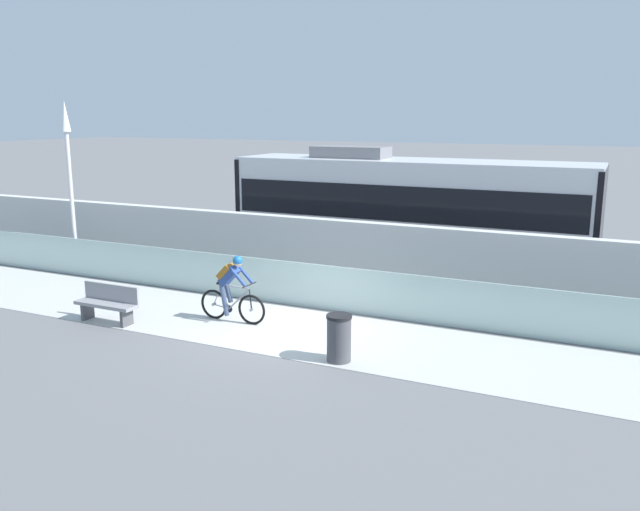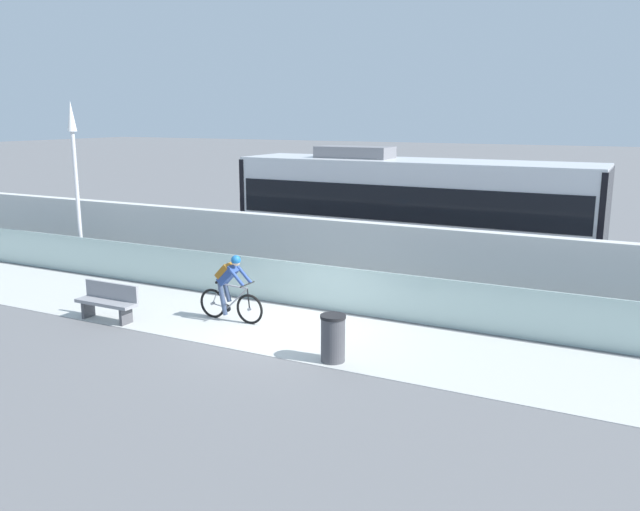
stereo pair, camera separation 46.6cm
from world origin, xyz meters
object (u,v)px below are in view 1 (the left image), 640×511
at_px(lamp_post_antenna, 69,166).
at_px(bench, 108,303).
at_px(tram, 408,210).
at_px(trash_bin, 339,338).
at_px(cyclist_on_bike, 232,289).

height_order(lamp_post_antenna, bench, lamp_post_antenna).
relative_size(tram, lamp_post_antenna, 2.13).
bearing_deg(tram, lamp_post_antenna, -152.88).
height_order(trash_bin, bench, trash_bin).
xyz_separation_m(tram, cyclist_on_bike, (-2.07, -6.85, -1.09)).
bearing_deg(lamp_post_antenna, trash_bin, -18.10).
bearing_deg(lamp_post_antenna, tram, 27.12).
distance_m(cyclist_on_bike, trash_bin, 3.54).
height_order(cyclist_on_bike, bench, cyclist_on_bike).
height_order(cyclist_on_bike, lamp_post_antenna, lamp_post_antenna).
xyz_separation_m(tram, lamp_post_antenna, (-9.18, -4.70, 1.40)).
bearing_deg(trash_bin, tram, 98.63).
height_order(tram, cyclist_on_bike, tram).
height_order(tram, lamp_post_antenna, lamp_post_antenna).
relative_size(trash_bin, bench, 0.60).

